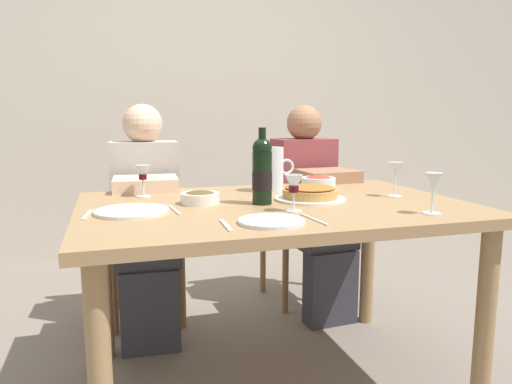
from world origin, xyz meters
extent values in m
plane|color=slate|center=(0.00, 0.00, 0.00)|extent=(8.00, 8.00, 0.00)
cube|color=beige|center=(0.00, 2.09, 1.40)|extent=(8.00, 0.10, 2.80)
cube|color=#9E7A51|center=(0.00, 0.00, 0.74)|extent=(1.50, 1.00, 0.04)
cylinder|color=#9E7A51|center=(-0.67, -0.42, 0.36)|extent=(0.07, 0.07, 0.72)
cylinder|color=#9E7A51|center=(0.67, -0.42, 0.36)|extent=(0.07, 0.07, 0.72)
cylinder|color=#9E7A51|center=(-0.67, 0.42, 0.36)|extent=(0.07, 0.07, 0.72)
cylinder|color=#9E7A51|center=(0.67, 0.42, 0.36)|extent=(0.07, 0.07, 0.72)
cylinder|color=black|center=(-0.05, 0.00, 0.86)|extent=(0.08, 0.08, 0.20)
sphere|color=black|center=(-0.05, 0.00, 0.98)|extent=(0.08, 0.08, 0.08)
cylinder|color=black|center=(-0.05, 0.00, 1.02)|extent=(0.03, 0.03, 0.07)
cylinder|color=black|center=(-0.05, 0.00, 0.85)|extent=(0.08, 0.08, 0.07)
cylinder|color=silver|center=(0.08, 0.29, 0.86)|extent=(0.11, 0.11, 0.20)
cylinder|color=silver|center=(0.08, 0.29, 0.82)|extent=(0.10, 0.10, 0.12)
torus|color=silver|center=(0.15, 0.29, 0.87)|extent=(0.07, 0.01, 0.07)
cylinder|color=white|center=(0.16, 0.03, 0.77)|extent=(0.29, 0.29, 0.01)
cylinder|color=#C18E47|center=(0.16, 0.03, 0.79)|extent=(0.23, 0.23, 0.03)
ellipsoid|color=#9E6028|center=(0.16, 0.03, 0.81)|extent=(0.20, 0.20, 0.02)
cylinder|color=silver|center=(0.34, 0.34, 0.78)|extent=(0.16, 0.16, 0.05)
ellipsoid|color=#B2382D|center=(0.34, 0.34, 0.80)|extent=(0.13, 0.13, 0.03)
cylinder|color=white|center=(-0.28, 0.08, 0.78)|extent=(0.15, 0.15, 0.04)
ellipsoid|color=brown|center=(-0.28, 0.08, 0.80)|extent=(0.12, 0.12, 0.03)
cylinder|color=silver|center=(0.46, -0.36, 0.76)|extent=(0.06, 0.06, 0.00)
cylinder|color=silver|center=(0.46, -0.36, 0.80)|extent=(0.01, 0.01, 0.07)
cone|color=silver|center=(0.46, -0.36, 0.87)|extent=(0.06, 0.06, 0.07)
cylinder|color=silver|center=(-0.49, 0.31, 0.76)|extent=(0.06, 0.06, 0.00)
cylinder|color=silver|center=(-0.49, 0.31, 0.80)|extent=(0.01, 0.01, 0.07)
cone|color=silver|center=(-0.49, 0.31, 0.86)|extent=(0.06, 0.06, 0.06)
cylinder|color=#470A14|center=(-0.49, 0.31, 0.85)|extent=(0.03, 0.03, 0.02)
cylinder|color=silver|center=(0.01, -0.17, 0.76)|extent=(0.06, 0.06, 0.00)
cylinder|color=silver|center=(0.01, -0.17, 0.80)|extent=(0.01, 0.01, 0.06)
cone|color=silver|center=(0.01, -0.17, 0.86)|extent=(0.07, 0.07, 0.07)
cylinder|color=#470A14|center=(0.01, -0.17, 0.84)|extent=(0.04, 0.04, 0.02)
cylinder|color=silver|center=(0.54, 0.00, 0.76)|extent=(0.06, 0.06, 0.00)
cylinder|color=silver|center=(0.54, 0.00, 0.80)|extent=(0.01, 0.01, 0.07)
cone|color=silver|center=(0.54, 0.00, 0.87)|extent=(0.07, 0.07, 0.07)
cylinder|color=silver|center=(-0.55, -0.03, 0.77)|extent=(0.26, 0.26, 0.01)
cylinder|color=silver|center=(-0.13, -0.33, 0.77)|extent=(0.22, 0.22, 0.01)
cube|color=silver|center=(-0.70, -0.03, 0.76)|extent=(0.03, 0.16, 0.00)
cube|color=silver|center=(-0.40, -0.03, 0.76)|extent=(0.03, 0.18, 0.00)
cube|color=silver|center=(0.02, -0.33, 0.76)|extent=(0.03, 0.18, 0.00)
cube|color=silver|center=(-0.28, -0.33, 0.76)|extent=(0.02, 0.16, 0.00)
cube|color=olive|center=(-0.45, 0.80, 0.46)|extent=(0.42, 0.42, 0.02)
cube|color=olive|center=(-0.44, 0.99, 0.67)|extent=(0.36, 0.05, 0.40)
cylinder|color=olive|center=(-0.63, 0.64, 0.23)|extent=(0.04, 0.04, 0.45)
cylinder|color=olive|center=(-0.29, 0.62, 0.23)|extent=(0.04, 0.04, 0.45)
cylinder|color=olive|center=(-0.61, 0.98, 0.23)|extent=(0.04, 0.04, 0.45)
cylinder|color=olive|center=(-0.27, 0.96, 0.23)|extent=(0.04, 0.04, 0.45)
cube|color=#B7B2A8|center=(-0.45, 0.76, 0.72)|extent=(0.35, 0.22, 0.50)
sphere|color=beige|center=(-0.45, 0.76, 1.06)|extent=(0.20, 0.20, 0.20)
cube|color=#33333D|center=(-0.46, 0.57, 0.47)|extent=(0.33, 0.40, 0.14)
cube|color=#33333D|center=(-0.47, 0.42, 0.20)|extent=(0.28, 0.13, 0.40)
cube|color=beige|center=(-0.46, 0.48, 0.79)|extent=(0.30, 0.26, 0.06)
cube|color=olive|center=(0.45, 0.84, 0.46)|extent=(0.43, 0.43, 0.02)
cube|color=olive|center=(0.44, 1.02, 0.67)|extent=(0.36, 0.06, 0.40)
cylinder|color=olive|center=(0.29, 0.65, 0.23)|extent=(0.04, 0.04, 0.45)
cylinder|color=olive|center=(0.63, 0.68, 0.23)|extent=(0.04, 0.04, 0.45)
cylinder|color=olive|center=(0.27, 0.99, 0.23)|extent=(0.04, 0.04, 0.45)
cylinder|color=olive|center=(0.61, 1.02, 0.23)|extent=(0.04, 0.04, 0.45)
cube|color=#8E3D42|center=(0.45, 0.80, 0.72)|extent=(0.35, 0.22, 0.50)
sphere|color=#9E7051|center=(0.45, 0.80, 1.06)|extent=(0.20, 0.20, 0.20)
cube|color=#33333D|center=(0.46, 0.61, 0.47)|extent=(0.33, 0.40, 0.14)
cube|color=#33333D|center=(0.47, 0.46, 0.20)|extent=(0.28, 0.14, 0.40)
cube|color=#9E7051|center=(0.47, 0.52, 0.79)|extent=(0.31, 0.26, 0.06)
camera|label=1|loc=(-0.61, -1.76, 1.10)|focal=33.62mm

